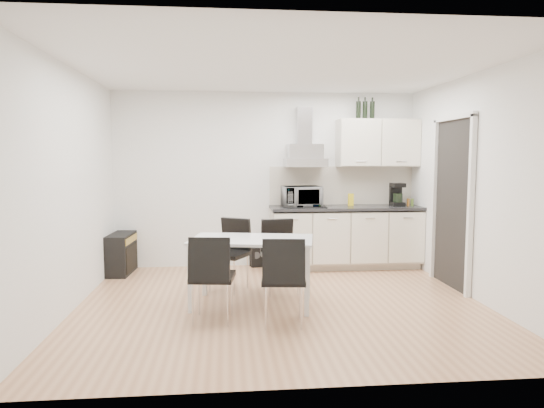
# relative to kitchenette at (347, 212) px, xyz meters

# --- Properties ---
(ground) EXTENTS (4.50, 4.50, 0.00)m
(ground) POSITION_rel_kitchenette_xyz_m (-1.18, -1.73, -0.83)
(ground) COLOR tan
(ground) RESTS_ON ground
(wall_back) EXTENTS (4.50, 0.10, 2.60)m
(wall_back) POSITION_rel_kitchenette_xyz_m (-1.18, 0.27, 0.47)
(wall_back) COLOR white
(wall_back) RESTS_ON ground
(wall_front) EXTENTS (4.50, 0.10, 2.60)m
(wall_front) POSITION_rel_kitchenette_xyz_m (-1.18, -3.73, 0.47)
(wall_front) COLOR white
(wall_front) RESTS_ON ground
(wall_left) EXTENTS (0.10, 4.00, 2.60)m
(wall_left) POSITION_rel_kitchenette_xyz_m (-3.43, -1.73, 0.47)
(wall_left) COLOR white
(wall_left) RESTS_ON ground
(wall_right) EXTENTS (0.10, 4.00, 2.60)m
(wall_right) POSITION_rel_kitchenette_xyz_m (1.07, -1.73, 0.47)
(wall_right) COLOR white
(wall_right) RESTS_ON ground
(ceiling) EXTENTS (4.50, 4.50, 0.00)m
(ceiling) POSITION_rel_kitchenette_xyz_m (-1.18, -1.73, 1.77)
(ceiling) COLOR white
(ceiling) RESTS_ON wall_back
(doorway) EXTENTS (0.08, 1.04, 2.10)m
(doorway) POSITION_rel_kitchenette_xyz_m (1.03, -1.18, 0.22)
(doorway) COLOR white
(doorway) RESTS_ON ground
(kitchenette) EXTENTS (2.22, 0.64, 2.52)m
(kitchenette) POSITION_rel_kitchenette_xyz_m (0.00, 0.00, 0.00)
(kitchenette) COLOR beige
(kitchenette) RESTS_ON ground
(dining_table) EXTENTS (1.44, 0.99, 0.75)m
(dining_table) POSITION_rel_kitchenette_xyz_m (-1.51, -1.74, -0.17)
(dining_table) COLOR white
(dining_table) RESTS_ON ground
(chair_far_left) EXTENTS (0.63, 0.65, 0.88)m
(chair_far_left) POSITION_rel_kitchenette_xyz_m (-1.76, -1.11, -0.39)
(chair_far_left) COLOR black
(chair_far_left) RESTS_ON ground
(chair_far_right) EXTENTS (0.50, 0.55, 0.88)m
(chair_far_right) POSITION_rel_kitchenette_xyz_m (-1.14, -1.27, -0.39)
(chair_far_right) COLOR black
(chair_far_right) RESTS_ON ground
(chair_near_left) EXTENTS (0.50, 0.55, 0.88)m
(chair_near_left) POSITION_rel_kitchenette_xyz_m (-1.93, -2.23, -0.39)
(chair_near_left) COLOR black
(chair_near_left) RESTS_ON ground
(chair_near_right) EXTENTS (0.49, 0.54, 0.88)m
(chair_near_right) POSITION_rel_kitchenette_xyz_m (-1.23, -2.39, -0.39)
(chair_near_right) COLOR black
(chair_near_right) RESTS_ON ground
(guitar_amp) EXTENTS (0.33, 0.70, 0.57)m
(guitar_amp) POSITION_rel_kitchenette_xyz_m (-3.27, -0.08, -0.55)
(guitar_amp) COLOR black
(guitar_amp) RESTS_ON ground
(floor_speaker) EXTENTS (0.20, 0.18, 0.29)m
(floor_speaker) POSITION_rel_kitchenette_xyz_m (-1.35, 0.17, -0.69)
(floor_speaker) COLOR black
(floor_speaker) RESTS_ON ground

